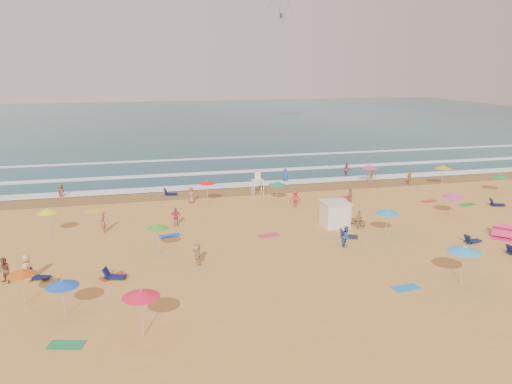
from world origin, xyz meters
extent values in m
plane|color=gold|center=(0.00, 0.00, 0.00)|extent=(220.00, 220.00, 0.00)
cube|color=#0C4756|center=(0.00, 84.00, 0.00)|extent=(220.00, 140.00, 0.18)
plane|color=olive|center=(0.00, 12.50, 0.01)|extent=(220.00, 220.00, 0.00)
cube|color=white|center=(0.00, 15.00, 0.10)|extent=(200.00, 2.20, 0.05)
cube|color=white|center=(0.00, 22.00, 0.10)|extent=(200.00, 1.60, 0.05)
cube|color=white|center=(0.00, 32.00, 0.10)|extent=(200.00, 1.20, 0.05)
cube|color=silver|center=(4.75, -1.01, 1.00)|extent=(2.00, 2.00, 2.00)
cube|color=silver|center=(4.75, -1.01, 2.06)|extent=(2.20, 2.20, 0.12)
imported|color=black|center=(6.65, -1.31, 0.41)|extent=(1.27, 1.64, 0.83)
cone|color=#129475|center=(2.12, 7.42, 1.89)|extent=(1.71, 1.71, 0.35)
cone|color=green|center=(25.66, 5.13, 1.91)|extent=(1.81, 1.81, 0.35)
cone|color=#EEFF1A|center=(-18.00, 1.47, 2.18)|extent=(1.55, 1.55, 0.35)
cone|color=#EC3479|center=(14.28, 12.17, 2.04)|extent=(1.91, 1.91, 0.35)
cone|color=#D25211|center=(-17.59, -10.22, 1.99)|extent=(1.56, 1.56, 0.35)
cone|color=#33A9E9|center=(7.93, -13.51, 2.26)|extent=(2.06, 2.06, 0.35)
cone|color=#1B9CEA|center=(7.60, -4.50, 2.07)|extent=(1.75, 1.75, 0.35)
cone|color=#EE34A2|center=(15.83, -0.95, 1.95)|extent=(1.81, 1.81, 0.35)
cone|color=blue|center=(-15.21, -12.26, 1.97)|extent=(1.71, 1.71, 0.35)
cone|color=gold|center=(21.44, 9.00, 2.29)|extent=(1.86, 1.86, 0.35)
cone|color=red|center=(-4.65, 8.09, 2.24)|extent=(1.61, 1.61, 0.35)
cone|color=green|center=(-9.88, -3.97, 2.05)|extent=(1.59, 1.59, 0.35)
cone|color=#F5193F|center=(-11.21, -15.21, 2.29)|extent=(1.85, 1.85, 0.35)
cube|color=#0D1345|center=(-17.41, -6.80, 0.17)|extent=(1.41, 0.97, 0.34)
cube|color=#0E154A|center=(-12.78, -7.84, 0.17)|extent=(1.41, 0.93, 0.34)
cube|color=#102251|center=(4.68, -4.16, 0.17)|extent=(1.42, 1.02, 0.34)
cube|color=#0F1B4D|center=(13.32, -7.40, 0.17)|extent=(1.38, 0.78, 0.34)
cube|color=#0E1148|center=(22.20, 0.97, 0.17)|extent=(1.41, 0.95, 0.34)
cube|color=#0E1147|center=(-7.81, 12.50, 0.17)|extent=(1.37, 0.75, 0.34)
cube|color=#B44316|center=(-12.92, -7.41, 0.01)|extent=(1.90, 1.64, 0.03)
cube|color=blue|center=(-8.88, -0.33, 0.01)|extent=(1.85, 1.22, 0.03)
cube|color=#218749|center=(-14.85, -15.19, 0.01)|extent=(1.86, 1.26, 0.03)
cube|color=yellow|center=(-15.16, 8.20, 0.01)|extent=(1.89, 1.36, 0.03)
cube|color=#D8335C|center=(-1.25, -2.11, 0.01)|extent=(1.83, 1.16, 0.03)
cube|color=#E41C53|center=(9.33, 7.42, 0.01)|extent=(1.88, 1.31, 0.03)
cube|color=#2184D0|center=(4.33, -13.30, 0.01)|extent=(1.78, 1.02, 0.03)
cube|color=green|center=(19.70, 2.07, 0.01)|extent=(1.86, 1.25, 0.03)
cube|color=#BD412C|center=(16.85, 4.07, 0.01)|extent=(1.86, 1.24, 0.03)
imported|color=tan|center=(-7.45, -6.66, 0.75)|extent=(0.63, 1.44, 1.50)
imported|color=#9B6247|center=(-6.08, 9.08, 0.78)|extent=(0.88, 0.73, 1.55)
imported|color=brown|center=(8.30, 3.97, 0.94)|extent=(0.54, 0.74, 1.88)
imported|color=#9E6149|center=(-13.98, 1.70, 0.89)|extent=(0.46, 0.67, 1.79)
imported|color=tan|center=(15.20, 13.38, 0.91)|extent=(1.30, 1.32, 1.82)
imported|color=tan|center=(-18.06, -6.84, 0.87)|extent=(0.67, 0.92, 1.74)
imported|color=tan|center=(18.56, 10.91, 0.79)|extent=(1.11, 1.51, 1.58)
imported|color=#2446AA|center=(5.43, 15.56, 0.68)|extent=(0.81, 0.76, 1.86)
imported|color=#D5353F|center=(14.24, 18.28, 0.52)|extent=(0.78, 0.89, 1.54)
imported|color=brown|center=(-18.74, 14.13, 0.60)|extent=(0.89, 0.99, 1.71)
imported|color=#2653B5|center=(3.67, -5.84, 0.79)|extent=(0.97, 0.97, 1.59)
imported|color=tan|center=(6.41, -2.08, 0.76)|extent=(0.93, 0.84, 1.52)
imported|color=#D43565|center=(-8.18, 2.20, 0.78)|extent=(0.96, 0.51, 1.55)
imported|color=#BA2E31|center=(3.25, 5.08, 0.86)|extent=(1.15, 0.71, 1.73)
imported|color=brown|center=(-19.33, -6.87, 0.83)|extent=(1.02, 1.00, 1.65)
cube|color=#3F3326|center=(15.40, 52.02, 21.66)|extent=(0.40, 0.30, 0.90)
camera|label=1|loc=(-11.01, -38.13, 13.03)|focal=35.00mm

